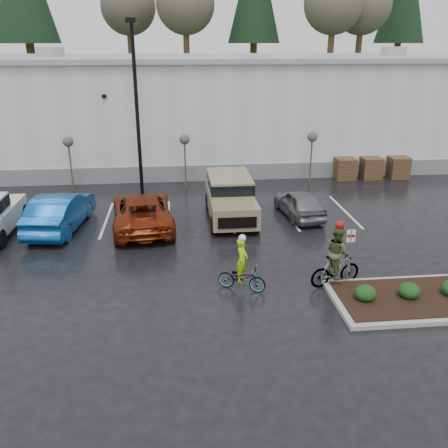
{
  "coord_description": "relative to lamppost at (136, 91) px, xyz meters",
  "views": [
    {
      "loc": [
        -2.0,
        -14.12,
        8.08
      ],
      "look_at": [
        -0.2,
        3.45,
        1.3
      ],
      "focal_mm": 38.0,
      "sensor_mm": 36.0,
      "label": 1
    }
  ],
  "objects": [
    {
      "name": "car_red",
      "position": [
        0.33,
        -5.15,
        -4.9
      ],
      "size": [
        3.18,
        5.91,
        1.58
      ],
      "primitive_type": "imported",
      "rotation": [
        0.0,
        0.0,
        3.24
      ],
      "color": "maroon",
      "rests_on": "ground"
    },
    {
      "name": "pallet_stack_c",
      "position": [
        16.0,
        2.0,
        -5.01
      ],
      "size": [
        1.2,
        1.2,
        1.35
      ],
      "primitive_type": "cube",
      "color": "#512E20",
      "rests_on": "ground"
    },
    {
      "name": "shrub_a",
      "position": [
        8.0,
        -13.0,
        -5.27
      ],
      "size": [
        0.7,
        0.7,
        0.52
      ],
      "primitive_type": "ellipsoid",
      "color": "#123312",
      "rests_on": "curb_island"
    },
    {
      "name": "wooded_ridge",
      "position": [
        4.0,
        33.0,
        -2.69
      ],
      "size": [
        80.0,
        25.0,
        6.0
      ],
      "primitive_type": "cube",
      "color": "#283D19",
      "rests_on": "ground"
    },
    {
      "name": "fire_lane_sign",
      "position": [
        7.8,
        -11.8,
        -4.28
      ],
      "size": [
        0.3,
        0.05,
        2.2
      ],
      "color": "gray",
      "rests_on": "ground"
    },
    {
      "name": "pallet_stack_b",
      "position": [
        14.2,
        2.0,
        -5.01
      ],
      "size": [
        1.2,
        1.2,
        1.35
      ],
      "primitive_type": "cube",
      "color": "#512E20",
      "rests_on": "ground"
    },
    {
      "name": "shrub_b",
      "position": [
        9.5,
        -13.0,
        -5.27
      ],
      "size": [
        0.7,
        0.7,
        0.52
      ],
      "primitive_type": "ellipsoid",
      "color": "#123312",
      "rests_on": "curb_island"
    },
    {
      "name": "suv_tan",
      "position": [
        4.54,
        -4.51,
        -4.66
      ],
      "size": [
        2.2,
        5.1,
        2.06
      ],
      "primitive_type": null,
      "color": "gray",
      "rests_on": "ground"
    },
    {
      "name": "cyclist_olive",
      "position": [
        7.44,
        -11.61,
        -4.8
      ],
      "size": [
        1.95,
        1.0,
        2.44
      ],
      "rotation": [
        0.0,
        0.0,
        1.82
      ],
      "color": "#3F3F44",
      "rests_on": "ground"
    },
    {
      "name": "sapling_mid",
      "position": [
        2.5,
        1.0,
        -2.96
      ],
      "size": [
        0.6,
        0.6,
        3.2
      ],
      "color": "#512E20",
      "rests_on": "ground"
    },
    {
      "name": "car_blue",
      "position": [
        -3.39,
        -5.0,
        -4.84
      ],
      "size": [
        2.44,
        5.34,
        1.7
      ],
      "primitive_type": "imported",
      "rotation": [
        0.0,
        0.0,
        3.01
      ],
      "color": "#0E4A9C",
      "rests_on": "ground"
    },
    {
      "name": "car_grey",
      "position": [
        7.95,
        -4.47,
        -5.02
      ],
      "size": [
        2.05,
        4.1,
        1.34
      ],
      "primitive_type": "imported",
      "rotation": [
        0.0,
        0.0,
        3.26
      ],
      "color": "slate",
      "rests_on": "ground"
    },
    {
      "name": "pallet_stack_a",
      "position": [
        12.5,
        2.0,
        -5.01
      ],
      "size": [
        1.2,
        1.2,
        1.35
      ],
      "primitive_type": "cube",
      "color": "#512E20",
      "rests_on": "ground"
    },
    {
      "name": "cyclist_hivis",
      "position": [
        4.1,
        -11.61,
        -5.03
      ],
      "size": [
        1.81,
        1.25,
        2.08
      ],
      "rotation": [
        0.0,
        0.0,
        1.15
      ],
      "color": "#3F3F44",
      "rests_on": "ground"
    },
    {
      "name": "warehouse",
      "position": [
        4.0,
        9.99,
        -2.04
      ],
      "size": [
        60.5,
        15.5,
        7.2
      ],
      "color": "silver",
      "rests_on": "ground"
    },
    {
      "name": "sapling_east",
      "position": [
        10.0,
        1.0,
        -2.96
      ],
      "size": [
        0.6,
        0.6,
        3.2
      ],
      "color": "#512E20",
      "rests_on": "ground"
    },
    {
      "name": "sapling_west",
      "position": [
        -4.0,
        1.0,
        -2.96
      ],
      "size": [
        0.6,
        0.6,
        3.2
      ],
      "color": "#512E20",
      "rests_on": "ground"
    },
    {
      "name": "ground",
      "position": [
        4.0,
        -12.0,
        -5.69
      ],
      "size": [
        120.0,
        120.0,
        0.0
      ],
      "primitive_type": "plane",
      "color": "black",
      "rests_on": "ground"
    },
    {
      "name": "lamppost",
      "position": [
        0.0,
        0.0,
        0.0
      ],
      "size": [
        0.5,
        1.0,
        9.22
      ],
      "color": "black",
      "rests_on": "ground"
    }
  ]
}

